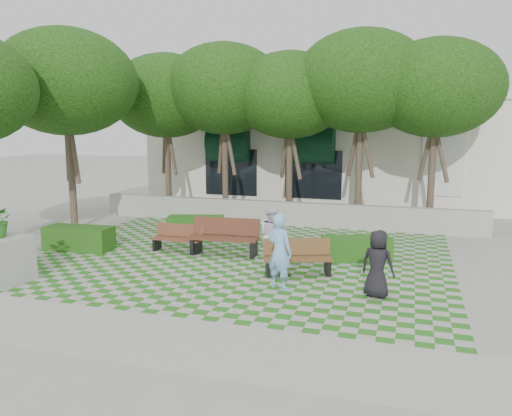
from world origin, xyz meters
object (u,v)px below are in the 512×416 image
(bench_east, at_px, (298,258))
(person_white, at_px, (272,235))
(hedge_east, at_px, (356,249))
(hedge_midleft, at_px, (196,226))
(hedge_west, at_px, (79,238))
(planter_front, at_px, (0,250))
(bench_west, at_px, (178,238))
(bench_mid, at_px, (225,237))
(person_blue, at_px, (279,251))
(person_dark, at_px, (378,264))

(bench_east, distance_m, person_white, 1.23)
(hedge_east, height_order, hedge_midleft, hedge_midleft)
(hedge_west, height_order, planter_front, planter_front)
(bench_west, bearing_deg, planter_front, -123.10)
(bench_mid, bearing_deg, person_blue, -52.26)
(hedge_east, relative_size, hedge_midleft, 1.00)
(hedge_west, relative_size, person_white, 1.29)
(bench_west, relative_size, hedge_east, 0.82)
(bench_mid, relative_size, planter_front, 1.05)
(bench_west, height_order, hedge_midleft, bench_west)
(bench_east, bearing_deg, hedge_west, 155.31)
(hedge_east, xyz_separation_m, hedge_midleft, (-5.73, 1.68, 0.00))
(hedge_west, bearing_deg, hedge_east, 9.15)
(bench_mid, height_order, hedge_midleft, bench_mid)
(bench_west, height_order, person_dark, person_dark)
(bench_mid, bearing_deg, hedge_west, -174.39)
(hedge_west, xyz_separation_m, person_white, (6.09, 0.24, 0.44))
(bench_east, bearing_deg, hedge_east, 34.96)
(bench_west, xyz_separation_m, person_blue, (3.85, -2.52, 0.50))
(bench_east, bearing_deg, person_dark, -49.58)
(bench_east, xyz_separation_m, person_white, (-0.90, 0.77, 0.37))
(hedge_east, relative_size, planter_front, 0.96)
(bench_mid, xyz_separation_m, planter_front, (-4.18, -4.16, 0.29))
(person_blue, distance_m, person_white, 2.14)
(person_blue, bearing_deg, planter_front, 34.46)
(bench_mid, distance_m, hedge_west, 4.55)
(bench_east, relative_size, hedge_west, 0.88)
(bench_mid, height_order, hedge_east, bench_mid)
(hedge_east, bearing_deg, bench_east, -124.66)
(bench_east, bearing_deg, planter_front, -177.57)
(bench_mid, height_order, hedge_west, bench_mid)
(bench_mid, distance_m, hedge_east, 3.84)
(bench_mid, relative_size, hedge_west, 1.01)
(bench_east, distance_m, person_dark, 2.38)
(planter_front, height_order, person_blue, planter_front)
(bench_east, relative_size, person_white, 1.13)
(hedge_midleft, relative_size, planter_front, 0.96)
(bench_east, height_order, hedge_midleft, bench_east)
(bench_mid, relative_size, bench_west, 1.34)
(hedge_midleft, height_order, person_white, person_white)
(hedge_midleft, distance_m, planter_front, 6.76)
(hedge_midleft, height_order, hedge_west, hedge_west)
(hedge_east, bearing_deg, person_white, -153.39)
(person_dark, bearing_deg, bench_mid, -12.07)
(person_dark, bearing_deg, hedge_west, 6.03)
(planter_front, bearing_deg, hedge_west, 95.11)
(bench_west, distance_m, person_blue, 4.63)
(hedge_east, distance_m, hedge_west, 8.38)
(person_blue, xyz_separation_m, person_dark, (2.22, 0.08, -0.13))
(person_dark, bearing_deg, planter_front, 27.29)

